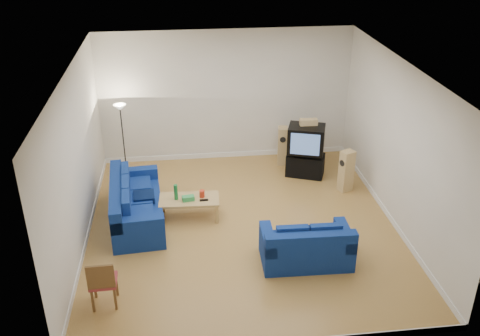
{
  "coord_description": "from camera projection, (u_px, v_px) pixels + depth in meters",
  "views": [
    {
      "loc": [
        -1.11,
        -8.88,
        5.8
      ],
      "look_at": [
        0.0,
        0.4,
        1.1
      ],
      "focal_mm": 40.0,
      "sensor_mm": 36.0,
      "label": 1
    }
  ],
  "objects": [
    {
      "name": "dining_chair",
      "position": [
        103.0,
        281.0,
        8.31
      ],
      "size": [
        0.43,
        0.43,
        0.88
      ],
      "rotation": [
        0.0,
        0.0,
        0.03
      ],
      "color": "brown",
      "rests_on": "ground"
    },
    {
      "name": "coffee_table",
      "position": [
        189.0,
        201.0,
        10.74
      ],
      "size": [
        1.22,
        0.66,
        0.43
      ],
      "rotation": [
        0.0,
        0.0,
        -0.05
      ],
      "color": "tan",
      "rests_on": "ground"
    },
    {
      "name": "room",
      "position": [
        243.0,
        156.0,
        9.91
      ],
      "size": [
        6.01,
        6.51,
        3.21
      ],
      "color": "olive",
      "rests_on": "ground"
    },
    {
      "name": "speaker_left",
      "position": [
        282.0,
        146.0,
        12.92
      ],
      "size": [
        0.26,
        0.32,
        0.95
      ],
      "rotation": [
        0.0,
        0.0,
        -0.17
      ],
      "color": "tan",
      "rests_on": "ground"
    },
    {
      "name": "red_canister",
      "position": [
        202.0,
        194.0,
        10.75
      ],
      "size": [
        0.11,
        0.11,
        0.15
      ],
      "primitive_type": "cylinder",
      "rotation": [
        0.0,
        0.0,
        0.01
      ],
      "color": "red",
      "rests_on": "coffee_table"
    },
    {
      "name": "tv_stand",
      "position": [
        305.0,
        165.0,
        12.47
      ],
      "size": [
        0.97,
        0.76,
        0.52
      ],
      "primitive_type": "cube",
      "rotation": [
        0.0,
        0.0,
        -0.38
      ],
      "color": "black",
      "rests_on": "ground"
    },
    {
      "name": "floor_lamp",
      "position": [
        121.0,
        117.0,
        12.11
      ],
      "size": [
        0.29,
        0.29,
        1.69
      ],
      "color": "black",
      "rests_on": "ground"
    },
    {
      "name": "speaker_right",
      "position": [
        346.0,
        171.0,
        11.72
      ],
      "size": [
        0.35,
        0.32,
        0.95
      ],
      "rotation": [
        0.0,
        0.0,
        -1.16
      ],
      "color": "tan",
      "rests_on": "ground"
    },
    {
      "name": "centre_speaker",
      "position": [
        309.0,
        122.0,
        12.05
      ],
      "size": [
        0.4,
        0.18,
        0.14
      ],
      "primitive_type": "cube",
      "rotation": [
        0.0,
        0.0,
        -0.04
      ],
      "color": "tan",
      "rests_on": "television"
    },
    {
      "name": "sofa_loveseat",
      "position": [
        307.0,
        248.0,
        9.42
      ],
      "size": [
        1.6,
        0.92,
        0.79
      ],
      "rotation": [
        0.0,
        0.0,
        -0.03
      ],
      "color": "navy",
      "rests_on": "ground"
    },
    {
      "name": "bottle",
      "position": [
        176.0,
        192.0,
        10.63
      ],
      "size": [
        0.08,
        0.08,
        0.33
      ],
      "primitive_type": "cylinder",
      "rotation": [
        0.0,
        0.0,
        -0.1
      ],
      "color": "#197233",
      "rests_on": "coffee_table"
    },
    {
      "name": "television",
      "position": [
        306.0,
        139.0,
        12.14
      ],
      "size": [
        0.95,
        0.81,
        0.63
      ],
      "rotation": [
        0.0,
        0.0,
        -0.31
      ],
      "color": "black",
      "rests_on": "av_receiver"
    },
    {
      "name": "av_receiver",
      "position": [
        304.0,
        153.0,
        12.34
      ],
      "size": [
        0.5,
        0.45,
        0.1
      ],
      "primitive_type": "cube",
      "rotation": [
        0.0,
        0.0,
        -0.3
      ],
      "color": "black",
      "rests_on": "tv_stand"
    },
    {
      "name": "remote",
      "position": [
        204.0,
        200.0,
        10.65
      ],
      "size": [
        0.17,
        0.06,
        0.02
      ],
      "primitive_type": "cube",
      "rotation": [
        0.0,
        0.0,
        0.04
      ],
      "color": "black",
      "rests_on": "coffee_table"
    },
    {
      "name": "sofa_three_seat",
      "position": [
        134.0,
        207.0,
        10.64
      ],
      "size": [
        1.15,
        2.32,
        0.87
      ],
      "rotation": [
        0.0,
        0.0,
        -1.49
      ],
      "color": "navy",
      "rests_on": "ground"
    },
    {
      "name": "tissue_box",
      "position": [
        188.0,
        198.0,
        10.64
      ],
      "size": [
        0.25,
        0.16,
        0.1
      ],
      "primitive_type": "cube",
      "rotation": [
        0.0,
        0.0,
        0.15
      ],
      "color": "green",
      "rests_on": "coffee_table"
    }
  ]
}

